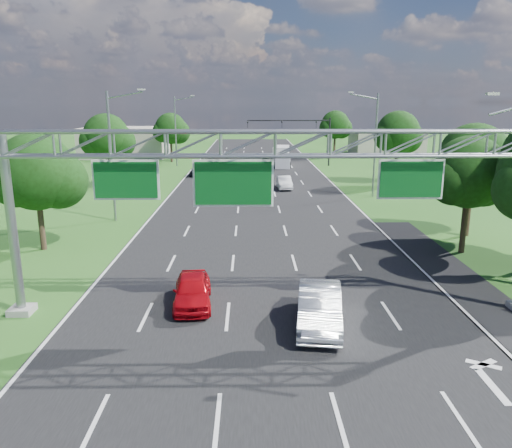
{
  "coord_description": "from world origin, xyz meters",
  "views": [
    {
      "loc": [
        -0.84,
        -8.83,
        9.16
      ],
      "look_at": [
        -0.51,
        14.69,
        3.41
      ],
      "focal_mm": 35.0,
      "sensor_mm": 36.0,
      "label": 1
    }
  ],
  "objects_px": {
    "sign_gantry": "(277,158)",
    "traffic_signal": "(306,130)",
    "box_truck": "(281,157)",
    "red_coupe": "(192,290)",
    "silver_sedan": "(320,307)"
  },
  "relations": [
    {
      "from": "sign_gantry",
      "to": "traffic_signal",
      "type": "distance_m",
      "value": 53.51
    },
    {
      "from": "sign_gantry",
      "to": "traffic_signal",
      "type": "height_order",
      "value": "sign_gantry"
    },
    {
      "from": "red_coupe",
      "to": "box_truck",
      "type": "distance_m",
      "value": 52.67
    },
    {
      "from": "sign_gantry",
      "to": "silver_sedan",
      "type": "height_order",
      "value": "sign_gantry"
    },
    {
      "from": "sign_gantry",
      "to": "red_coupe",
      "type": "relative_size",
      "value": 5.55
    },
    {
      "from": "traffic_signal",
      "to": "red_coupe",
      "type": "distance_m",
      "value": 53.48
    },
    {
      "from": "sign_gantry",
      "to": "box_truck",
      "type": "xyz_separation_m",
      "value": [
        3.65,
        52.98,
        -5.54
      ]
    },
    {
      "from": "sign_gantry",
      "to": "box_truck",
      "type": "relative_size",
      "value": 3.07
    },
    {
      "from": "traffic_signal",
      "to": "red_coupe",
      "type": "bearing_deg",
      "value": -101.86
    },
    {
      "from": "red_coupe",
      "to": "sign_gantry",
      "type": "bearing_deg",
      "value": -17.05
    },
    {
      "from": "traffic_signal",
      "to": "sign_gantry",
      "type": "bearing_deg",
      "value": -97.68
    },
    {
      "from": "sign_gantry",
      "to": "traffic_signal",
      "type": "xyz_separation_m",
      "value": [
        7.15,
        53.0,
        -1.72
      ]
    },
    {
      "from": "sign_gantry",
      "to": "silver_sedan",
      "type": "xyz_separation_m",
      "value": [
        1.77,
        -1.43,
        -6.06
      ]
    },
    {
      "from": "sign_gantry",
      "to": "box_truck",
      "type": "height_order",
      "value": "sign_gantry"
    },
    {
      "from": "traffic_signal",
      "to": "box_truck",
      "type": "height_order",
      "value": "traffic_signal"
    }
  ]
}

